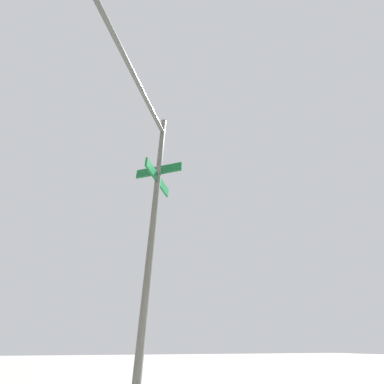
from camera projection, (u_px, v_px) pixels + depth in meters
name	position (u px, v px, depth m)	size (l,w,h in m)	color
traffic_signal_near	(123.00, 126.00, 3.56)	(2.24, 3.27, 5.95)	#474C47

